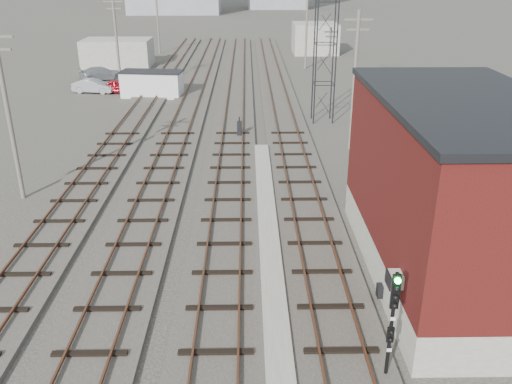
{
  "coord_description": "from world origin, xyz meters",
  "views": [
    {
      "loc": [
        -0.46,
        -6.86,
        11.66
      ],
      "look_at": [
        -0.07,
        15.39,
        2.2
      ],
      "focal_mm": 38.0,
      "sensor_mm": 36.0,
      "label": 1
    }
  ],
  "objects_px": {
    "switch_stand": "(239,129)",
    "car_grey": "(102,73)",
    "car_red": "(120,86)",
    "signal_mast": "(392,320)",
    "site_trailer": "(152,84)",
    "car_silver": "(94,86)"
  },
  "relations": [
    {
      "from": "switch_stand",
      "to": "car_grey",
      "type": "height_order",
      "value": "switch_stand"
    },
    {
      "from": "signal_mast",
      "to": "switch_stand",
      "type": "bearing_deg",
      "value": 100.79
    },
    {
      "from": "site_trailer",
      "to": "car_red",
      "type": "xyz_separation_m",
      "value": [
        -3.41,
        1.63,
        -0.57
      ]
    },
    {
      "from": "car_grey",
      "to": "site_trailer",
      "type": "bearing_deg",
      "value": -160.73
    },
    {
      "from": "switch_stand",
      "to": "car_red",
      "type": "bearing_deg",
      "value": 132.72
    },
    {
      "from": "switch_stand",
      "to": "car_red",
      "type": "distance_m",
      "value": 18.82
    },
    {
      "from": "signal_mast",
      "to": "car_red",
      "type": "xyz_separation_m",
      "value": [
        -16.41,
        39.39,
        -1.5
      ]
    },
    {
      "from": "site_trailer",
      "to": "car_red",
      "type": "distance_m",
      "value": 3.82
    },
    {
      "from": "switch_stand",
      "to": "car_grey",
      "type": "bearing_deg",
      "value": 129.69
    },
    {
      "from": "switch_stand",
      "to": "car_silver",
      "type": "xyz_separation_m",
      "value": [
        -14.24,
        14.8,
        -0.01
      ]
    },
    {
      "from": "signal_mast",
      "to": "site_trailer",
      "type": "distance_m",
      "value": 39.95
    },
    {
      "from": "signal_mast",
      "to": "car_red",
      "type": "bearing_deg",
      "value": 112.62
    },
    {
      "from": "car_silver",
      "to": "signal_mast",
      "type": "bearing_deg",
      "value": -144.7
    },
    {
      "from": "car_red",
      "to": "car_grey",
      "type": "bearing_deg",
      "value": 35.05
    },
    {
      "from": "site_trailer",
      "to": "car_grey",
      "type": "bearing_deg",
      "value": 137.34
    },
    {
      "from": "site_trailer",
      "to": "car_grey",
      "type": "distance_m",
      "value": 10.4
    },
    {
      "from": "signal_mast",
      "to": "switch_stand",
      "type": "height_order",
      "value": "signal_mast"
    },
    {
      "from": "car_silver",
      "to": "switch_stand",
      "type": "bearing_deg",
      "value": -126.44
    },
    {
      "from": "signal_mast",
      "to": "switch_stand",
      "type": "distance_m",
      "value": 25.14
    },
    {
      "from": "signal_mast",
      "to": "car_silver",
      "type": "bearing_deg",
      "value": 115.65
    },
    {
      "from": "car_red",
      "to": "car_grey",
      "type": "height_order",
      "value": "car_grey"
    },
    {
      "from": "car_red",
      "to": "car_grey",
      "type": "distance_m",
      "value": 7.11
    }
  ]
}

